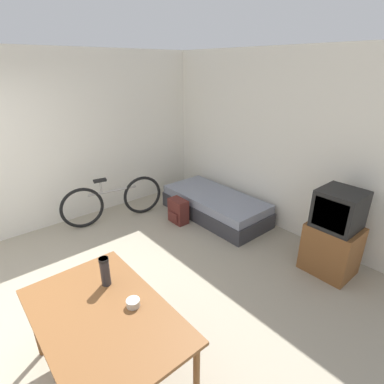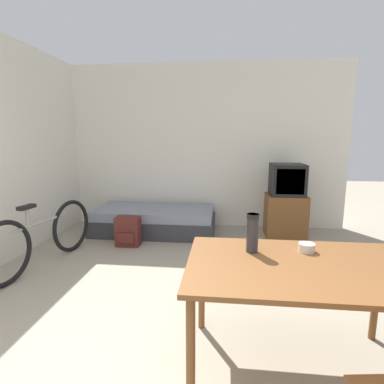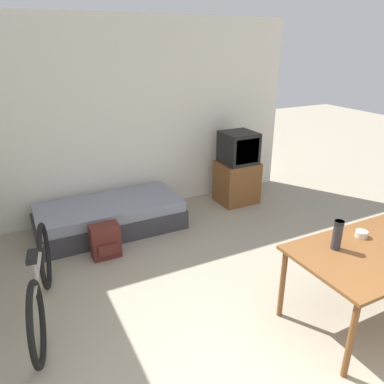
{
  "view_description": "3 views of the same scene",
  "coord_description": "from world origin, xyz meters",
  "views": [
    {
      "loc": [
        2.78,
        0.12,
        2.46
      ],
      "look_at": [
        0.35,
        2.19,
        1.09
      ],
      "focal_mm": 28.0,
      "sensor_mm": 36.0,
      "label": 1
    },
    {
      "loc": [
        0.56,
        -1.06,
        1.48
      ],
      "look_at": [
        0.21,
        2.13,
        0.91
      ],
      "focal_mm": 28.0,
      "sensor_mm": 36.0,
      "label": 2
    },
    {
      "loc": [
        -1.59,
        -1.03,
        2.38
      ],
      "look_at": [
        0.06,
        2.22,
        0.89
      ],
      "focal_mm": 35.0,
      "sensor_mm": 36.0,
      "label": 3
    }
  ],
  "objects": [
    {
      "name": "bicycle",
      "position": [
        -1.54,
        2.07,
        0.35
      ],
      "size": [
        0.35,
        1.69,
        0.77
      ],
      "color": "black",
      "rests_on": "ground_plane"
    },
    {
      "name": "backpack",
      "position": [
        -0.77,
        2.83,
        0.2
      ],
      "size": [
        0.33,
        0.23,
        0.41
      ],
      "color": "#56231E",
      "rests_on": "ground_plane"
    },
    {
      "name": "thermos_flask",
      "position": [
        0.75,
        0.89,
        0.87
      ],
      "size": [
        0.08,
        0.08,
        0.26
      ],
      "color": "#2D2D33",
      "rests_on": "dining_table"
    },
    {
      "name": "tv",
      "position": [
        1.49,
        3.51,
        0.53
      ],
      "size": [
        0.59,
        0.5,
        1.11
      ],
      "color": "brown",
      "rests_on": "ground_plane"
    },
    {
      "name": "mate_bowl",
      "position": [
        1.12,
        0.93,
        0.76
      ],
      "size": [
        0.11,
        0.11,
        0.06
      ],
      "color": "beige",
      "rests_on": "dining_table"
    },
    {
      "name": "dining_table",
      "position": [
        1.04,
        0.72,
        0.66
      ],
      "size": [
        1.4,
        0.88,
        0.73
      ],
      "color": "brown",
      "rests_on": "ground_plane"
    },
    {
      "name": "daybed",
      "position": [
        -0.54,
        3.47,
        0.2
      ],
      "size": [
        1.9,
        0.88,
        0.4
      ],
      "color": "#333338",
      "rests_on": "ground_plane"
    },
    {
      "name": "wall_back",
      "position": [
        0.0,
        4.02,
        1.35
      ],
      "size": [
        5.07,
        0.06,
        2.7
      ],
      "color": "silver",
      "rests_on": "ground_plane"
    }
  ]
}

